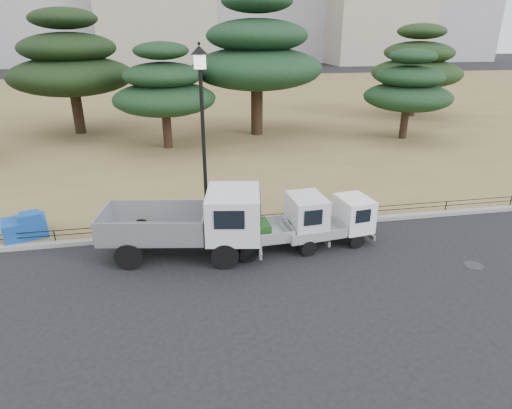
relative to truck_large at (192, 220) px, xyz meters
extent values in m
plane|color=black|center=(2.28, -1.19, -1.24)|extent=(220.00, 220.00, 0.00)
cube|color=olive|center=(2.28, 29.41, -1.16)|extent=(120.00, 56.00, 0.15)
cube|color=gray|center=(2.28, 1.41, -1.16)|extent=(120.00, 0.25, 0.16)
cylinder|color=black|center=(0.93, -1.12, -0.80)|extent=(0.89, 0.32, 0.87)
cylinder|color=black|center=(1.25, 0.75, -0.80)|extent=(0.89, 0.32, 0.87)
cylinder|color=black|center=(-2.02, -0.62, -0.80)|extent=(0.89, 0.32, 0.87)
cylinder|color=black|center=(-1.70, 1.26, -0.80)|extent=(0.89, 0.32, 0.87)
cube|color=#2D2D30|center=(-0.34, 0.06, -0.57)|extent=(4.95, 1.83, 0.15)
cube|color=gray|center=(-1.20, 0.20, -0.08)|extent=(3.64, 2.44, 0.85)
cube|color=silver|center=(1.34, -0.23, 0.25)|extent=(2.01, 2.32, 1.49)
cylinder|color=black|center=(3.74, -0.71, -0.93)|extent=(0.61, 0.20, 0.61)
cylinder|color=black|center=(3.66, 0.62, -0.93)|extent=(0.61, 0.20, 0.61)
cylinder|color=black|center=(1.73, -0.84, -0.93)|extent=(0.61, 0.20, 0.61)
cylinder|color=black|center=(1.65, 0.50, -0.93)|extent=(0.61, 0.20, 0.61)
cube|color=#2D2D30|center=(2.72, -0.11, -0.79)|extent=(3.30, 0.94, 0.14)
cube|color=silver|center=(2.13, -0.14, -0.52)|extent=(2.33, 1.51, 0.40)
cube|color=silver|center=(3.87, -0.04, -0.07)|extent=(1.22, 1.56, 1.30)
cube|color=#1D5017|center=(1.91, -0.16, -0.42)|extent=(1.29, 0.97, 0.44)
cylinder|color=black|center=(5.54, -0.57, -0.97)|extent=(0.56, 0.21, 0.54)
cylinder|color=black|center=(5.39, 0.60, -0.97)|extent=(0.56, 0.21, 0.54)
cylinder|color=black|center=(3.75, -0.80, -0.97)|extent=(0.56, 0.21, 0.54)
cylinder|color=black|center=(3.60, 0.36, -0.97)|extent=(0.56, 0.21, 0.54)
cube|color=#2D2D30|center=(4.60, -0.10, -0.84)|extent=(2.97, 1.05, 0.13)
cube|color=silver|center=(4.07, -0.17, -0.60)|extent=(2.15, 1.48, 0.36)
cube|color=white|center=(5.62, 0.04, -0.21)|extent=(1.18, 1.46, 1.15)
cube|color=#18542C|center=(3.87, -0.20, -0.51)|extent=(1.20, 0.94, 0.40)
cylinder|color=black|center=(0.60, 1.71, -1.00)|extent=(0.48, 0.48, 0.18)
cylinder|color=black|center=(0.60, 1.71, 1.83)|extent=(0.13, 0.13, 5.48)
cylinder|color=white|center=(0.60, 1.71, 4.79)|extent=(0.44, 0.44, 0.44)
cone|color=black|center=(0.60, 1.71, 5.15)|extent=(0.57, 0.57, 0.27)
cylinder|color=black|center=(2.28, 1.56, -0.89)|extent=(38.00, 0.03, 0.03)
cylinder|color=black|center=(2.28, 1.56, -0.71)|extent=(38.00, 0.03, 0.03)
cylinder|color=black|center=(2.28, 1.56, -0.89)|extent=(0.04, 0.04, 0.40)
cube|color=#154BA2|center=(-5.82, 2.14, -0.76)|extent=(1.66, 1.43, 0.66)
cube|color=#154BA2|center=(-5.54, 2.00, -0.29)|extent=(0.80, 0.75, 0.28)
cylinder|color=#2D2D30|center=(8.78, -2.39, -1.23)|extent=(0.60, 0.60, 0.01)
cylinder|color=black|center=(-7.05, 18.97, 0.50)|extent=(0.72, 0.72, 3.18)
ellipsoid|color=black|center=(-7.05, 18.97, 2.81)|extent=(8.17, 8.17, 2.61)
ellipsoid|color=black|center=(-7.05, 18.97, 4.60)|extent=(6.24, 6.24, 2.00)
ellipsoid|color=black|center=(-7.05, 18.97, 6.39)|extent=(4.31, 4.31, 1.38)
cylinder|color=black|center=(-0.90, 13.79, 0.12)|extent=(0.55, 0.55, 2.42)
ellipsoid|color=black|center=(-0.90, 13.79, 1.88)|extent=(6.11, 6.11, 1.96)
ellipsoid|color=black|center=(-0.90, 13.79, 3.25)|extent=(4.67, 4.67, 1.49)
ellipsoid|color=black|center=(-0.90, 13.79, 4.61)|extent=(3.22, 3.22, 1.03)
cylinder|color=black|center=(5.20, 16.37, 0.71)|extent=(0.81, 0.81, 3.60)
ellipsoid|color=#17341D|center=(5.20, 16.37, 3.33)|extent=(8.67, 8.67, 2.78)
ellipsoid|color=#17341D|center=(5.20, 16.37, 5.36)|extent=(6.62, 6.62, 2.12)
ellipsoid|color=#17341D|center=(5.20, 16.37, 7.38)|extent=(4.57, 4.57, 1.46)
cylinder|color=black|center=(14.66, 13.39, 0.03)|extent=(0.50, 0.50, 2.24)
ellipsoid|color=#16321A|center=(14.66, 13.39, 1.65)|extent=(5.67, 5.67, 1.82)
ellipsoid|color=#16321A|center=(14.66, 13.39, 2.91)|extent=(4.33, 4.33, 1.39)
ellipsoid|color=#16321A|center=(14.66, 13.39, 4.17)|extent=(2.99, 2.99, 0.96)
cylinder|color=black|center=(19.29, 20.69, 0.33)|extent=(0.64, 0.64, 2.84)
ellipsoid|color=#1B3015|center=(19.29, 20.69, 2.39)|extent=(7.25, 7.25, 2.32)
ellipsoid|color=#1B3015|center=(19.29, 20.69, 3.99)|extent=(5.53, 5.53, 1.77)
ellipsoid|color=#1B3015|center=(19.29, 20.69, 5.58)|extent=(3.82, 3.82, 1.22)
camera|label=1|loc=(-0.23, -12.82, 5.78)|focal=30.00mm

